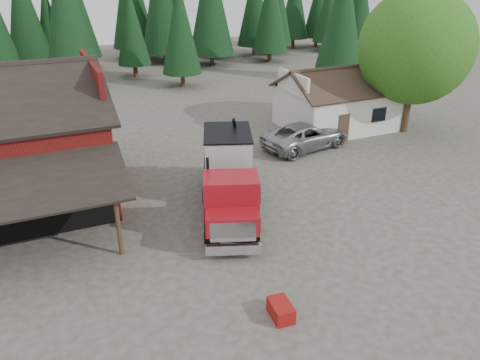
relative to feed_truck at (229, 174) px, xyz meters
name	(u,v)px	position (x,y,z in m)	size (l,w,h in m)	color
ground	(258,249)	(-0.31, -4.02, -1.97)	(120.00, 120.00, 0.00)	#484339
farmhouse	(338,105)	(12.69, 8.97, -0.30)	(8.60, 6.42, 4.65)	silver
deciduous_tree	(416,51)	(16.70, 5.95, 3.94)	(8.00, 8.00, 10.20)	#382619
conifer_backdrop	(104,69)	(-0.31, 37.98, -1.97)	(76.00, 16.00, 16.00)	black
near_pine_b	(180,27)	(5.69, 25.98, 3.92)	(3.96, 3.96, 10.40)	#382619
near_pine_c	(343,13)	(21.69, 21.98, 4.92)	(4.84, 4.84, 12.40)	#382619
near_pine_d	(65,10)	(-4.31, 29.98, 5.42)	(5.28, 5.28, 13.40)	#382619
feed_truck	(229,174)	(0.00, 0.00, 0.00)	(5.58, 9.61, 4.21)	black
silver_car	(306,136)	(8.14, 5.98, -1.10)	(2.89, 6.27, 1.74)	#9B9EA2
equip_box	(281,310)	(-1.45, -8.27, -1.67)	(0.70, 1.10, 0.60)	maroon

